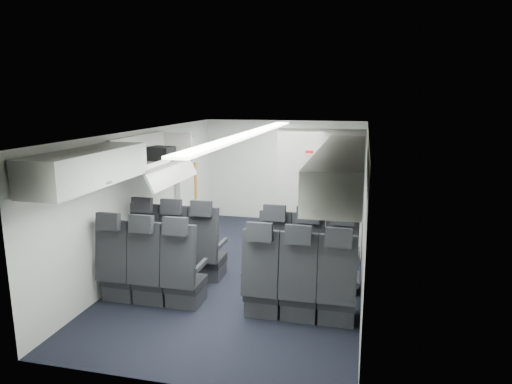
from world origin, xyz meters
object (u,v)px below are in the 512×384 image
at_px(galley_unit, 327,181).
at_px(boarding_door, 187,186).
at_px(carry_on_bag, 162,154).
at_px(flight_attendant, 290,199).
at_px(seat_row_mid, 222,280).
at_px(seat_row_front, 241,256).

bearing_deg(galley_unit, boarding_door, -155.72).
bearing_deg(galley_unit, carry_on_bag, -129.37).
bearing_deg(flight_attendant, seat_row_mid, 177.72).
xyz_separation_m(galley_unit, carry_on_bag, (-2.32, -2.82, 0.84)).
height_order(flight_attendant, carry_on_bag, carry_on_bag).
bearing_deg(seat_row_front, carry_on_bag, 162.50).
height_order(galley_unit, carry_on_bag, same).
bearing_deg(seat_row_front, flight_attendant, 77.88).
distance_m(seat_row_mid, carry_on_bag, 2.36).
height_order(boarding_door, carry_on_bag, carry_on_bag).
relative_size(flight_attendant, carry_on_bag, 4.60).
bearing_deg(seat_row_front, boarding_door, 128.16).
bearing_deg(flight_attendant, boarding_door, 90.36).
bearing_deg(boarding_door, flight_attendant, -5.62).
xyz_separation_m(seat_row_mid, flight_attendant, (0.40, 2.78, 0.44)).
distance_m(seat_row_mid, galley_unit, 4.30).
bearing_deg(seat_row_front, seat_row_mid, -90.00).
relative_size(galley_unit, flight_attendant, 1.13).
distance_m(seat_row_front, galley_unit, 3.43).
relative_size(seat_row_front, boarding_door, 1.79).
xyz_separation_m(seat_row_front, seat_row_mid, (0.00, -0.90, 0.00)).
bearing_deg(boarding_door, seat_row_front, -51.84).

